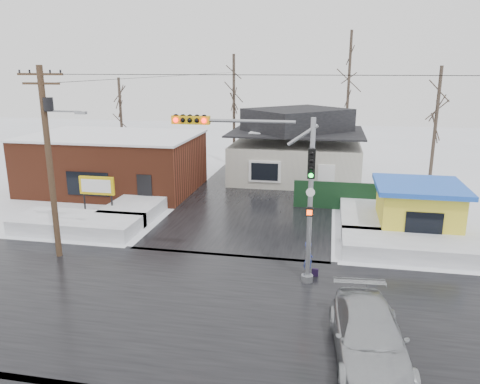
% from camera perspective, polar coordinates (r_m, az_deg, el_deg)
% --- Properties ---
extents(ground, '(120.00, 120.00, 0.00)m').
position_cam_1_polar(ground, '(18.57, -5.17, -13.74)').
color(ground, white).
rests_on(ground, ground).
extents(road_ns, '(10.00, 120.00, 0.02)m').
position_cam_1_polar(road_ns, '(18.56, -5.17, -13.72)').
color(road_ns, black).
rests_on(road_ns, ground).
extents(road_ew, '(120.00, 10.00, 0.02)m').
position_cam_1_polar(road_ew, '(18.56, -5.17, -13.72)').
color(road_ew, black).
rests_on(road_ew, ground).
extents(snowbank_nw, '(7.00, 3.00, 0.80)m').
position_cam_1_polar(snowbank_nw, '(27.76, -19.19, -3.70)').
color(snowbank_nw, white).
rests_on(snowbank_nw, ground).
extents(snowbank_ne, '(7.00, 3.00, 0.80)m').
position_cam_1_polar(snowbank_ne, '(24.52, 20.55, -6.30)').
color(snowbank_ne, white).
rests_on(snowbank_ne, ground).
extents(snowbank_nside_w, '(3.00, 8.00, 0.80)m').
position_cam_1_polar(snowbank_nside_w, '(31.16, -11.45, -1.14)').
color(snowbank_nside_w, white).
rests_on(snowbank_nside_w, ground).
extents(snowbank_nside_e, '(3.00, 8.00, 0.80)m').
position_cam_1_polar(snowbank_nside_e, '(28.96, 15.13, -2.61)').
color(snowbank_nside_e, white).
rests_on(snowbank_nside_e, ground).
extents(traffic_signal, '(6.05, 0.68, 7.00)m').
position_cam_1_polar(traffic_signal, '(19.20, 3.99, 1.81)').
color(traffic_signal, gray).
rests_on(traffic_signal, ground).
extents(utility_pole, '(3.15, 0.44, 9.00)m').
position_cam_1_polar(utility_pole, '(23.21, -22.17, 4.48)').
color(utility_pole, '#382619').
rests_on(utility_pole, ground).
extents(brick_building, '(12.20, 8.20, 4.12)m').
position_cam_1_polar(brick_building, '(35.93, -15.10, 3.54)').
color(brick_building, brown).
rests_on(brick_building, ground).
extents(marquee_sign, '(2.20, 0.21, 2.55)m').
position_cam_1_polar(marquee_sign, '(29.43, -17.05, 0.61)').
color(marquee_sign, black).
rests_on(marquee_sign, ground).
extents(house, '(10.40, 8.40, 5.76)m').
position_cam_1_polar(house, '(38.20, 6.91, 5.44)').
color(house, beige).
rests_on(house, ground).
extents(kiosk, '(4.60, 4.60, 2.88)m').
position_cam_1_polar(kiosk, '(27.07, 20.83, -1.96)').
color(kiosk, yellow).
rests_on(kiosk, ground).
extents(fence, '(8.00, 0.12, 1.80)m').
position_cam_1_polar(fence, '(30.71, 14.04, -0.56)').
color(fence, black).
rests_on(fence, ground).
extents(tree_far_left, '(3.00, 3.00, 10.00)m').
position_cam_1_polar(tree_far_left, '(42.50, -0.76, 13.74)').
color(tree_far_left, '#332821').
rests_on(tree_far_left, ground).
extents(tree_far_mid, '(3.00, 3.00, 12.00)m').
position_cam_1_polar(tree_far_mid, '(43.61, 13.28, 15.48)').
color(tree_far_mid, '#332821').
rests_on(tree_far_mid, ground).
extents(tree_far_right, '(3.00, 3.00, 9.00)m').
position_cam_1_polar(tree_far_right, '(36.37, 23.10, 11.09)').
color(tree_far_right, '#332821').
rests_on(tree_far_right, ground).
extents(tree_far_west, '(3.00, 3.00, 8.00)m').
position_cam_1_polar(tree_far_west, '(43.86, -14.46, 11.24)').
color(tree_far_west, '#332821').
rests_on(tree_far_west, ground).
extents(pedestrian, '(0.55, 0.68, 1.61)m').
position_cam_1_polar(pedestrian, '(20.75, 8.33, -8.15)').
color(pedestrian, '#38489E').
rests_on(pedestrian, ground).
extents(car, '(2.61, 5.53, 1.56)m').
position_cam_1_polar(car, '(15.77, 15.44, -16.65)').
color(car, '#A8ACAF').
rests_on(car, ground).
extents(shopping_bag, '(0.29, 0.13, 0.35)m').
position_cam_1_polar(shopping_bag, '(21.05, 9.12, -9.71)').
color(shopping_bag, black).
rests_on(shopping_bag, ground).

